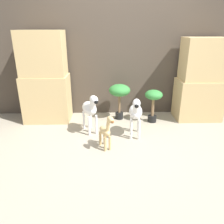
% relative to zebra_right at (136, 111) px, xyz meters
% --- Properties ---
extents(ground_plane, '(14.00, 14.00, 0.00)m').
position_rel_zebra_right_xyz_m(ground_plane, '(-0.13, -0.38, -0.41)').
color(ground_plane, '#9E937F').
extents(wall_back, '(6.40, 0.08, 2.20)m').
position_rel_zebra_right_xyz_m(wall_back, '(-0.13, 1.06, 0.69)').
color(wall_back, '#473D33').
rests_on(wall_back, ground_plane).
extents(rock_pillar_left, '(0.78, 0.50, 1.53)m').
position_rel_zebra_right_xyz_m(rock_pillar_left, '(-1.47, 0.72, 0.33)').
color(rock_pillar_left, tan).
rests_on(rock_pillar_left, ground_plane).
extents(rock_pillar_right, '(0.78, 0.50, 1.42)m').
position_rel_zebra_right_xyz_m(rock_pillar_right, '(1.22, 0.72, 0.26)').
color(rock_pillar_right, tan).
rests_on(rock_pillar_right, ground_plane).
extents(zebra_right, '(0.23, 0.52, 0.65)m').
position_rel_zebra_right_xyz_m(zebra_right, '(0.00, 0.00, 0.00)').
color(zebra_right, white).
rests_on(zebra_right, ground_plane).
extents(zebra_left, '(0.34, 0.51, 0.65)m').
position_rel_zebra_right_xyz_m(zebra_left, '(-0.68, 0.16, 0.00)').
color(zebra_left, white).
rests_on(zebra_left, ground_plane).
extents(giraffe_figurine, '(0.24, 0.38, 0.53)m').
position_rel_zebra_right_xyz_m(giraffe_figurine, '(-0.44, -0.35, -0.14)').
color(giraffe_figurine, tan).
rests_on(giraffe_figurine, ground_plane).
extents(potted_palm_front, '(0.37, 0.37, 0.64)m').
position_rel_zebra_right_xyz_m(potted_palm_front, '(-0.20, 0.71, 0.09)').
color(potted_palm_front, black).
rests_on(potted_palm_front, ground_plane).
extents(potted_palm_back, '(0.30, 0.30, 0.58)m').
position_rel_zebra_right_xyz_m(potted_palm_back, '(0.38, 0.56, 0.01)').
color(potted_palm_back, black).
rests_on(potted_palm_back, ground_plane).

